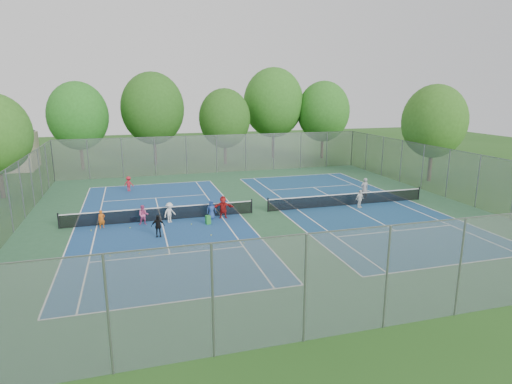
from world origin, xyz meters
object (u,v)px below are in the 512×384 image
net_left (161,214)px  ball_crate (133,219)px  ball_hopper (208,220)px  net_right (347,200)px  instructor (364,189)px

net_left → ball_crate: 1.88m
net_left → ball_crate: size_ratio=36.16×
ball_hopper → ball_crate: bearing=156.3°
net_right → ball_hopper: bearing=-171.4°
ball_crate → instructor: bearing=3.0°
ball_crate → ball_hopper: ball_hopper is taller
net_right → instructor: instructor is taller
net_left → ball_crate: net_left is taller
ball_crate → ball_hopper: bearing=-23.7°
ball_hopper → net_left: bearing=150.0°
net_left → instructor: instructor is taller
ball_hopper → instructor: bearing=12.8°
net_right → ball_hopper: net_right is taller
net_right → ball_crate: net_right is taller
net_right → ball_hopper: size_ratio=21.79×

